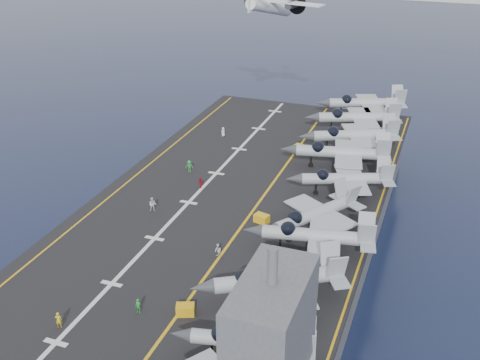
% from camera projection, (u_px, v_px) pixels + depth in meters
% --- Properties ---
extents(ground, '(500.00, 500.00, 0.00)m').
position_uv_depth(ground, '(230.00, 275.00, 84.49)').
color(ground, '#142135').
rests_on(ground, ground).
extents(hull, '(36.00, 90.00, 10.00)m').
position_uv_depth(hull, '(230.00, 244.00, 82.32)').
color(hull, '#56595E').
rests_on(hull, ground).
extents(flight_deck, '(38.00, 92.00, 0.40)m').
position_uv_depth(flight_deck, '(230.00, 211.00, 80.06)').
color(flight_deck, black).
rests_on(flight_deck, hull).
extents(foul_line, '(0.35, 90.00, 0.02)m').
position_uv_depth(foul_line, '(251.00, 213.00, 79.04)').
color(foul_line, gold).
rests_on(foul_line, flight_deck).
extents(landing_centerline, '(0.50, 90.00, 0.02)m').
position_uv_depth(landing_centerline, '(189.00, 202.00, 81.82)').
color(landing_centerline, silver).
rests_on(landing_centerline, flight_deck).
extents(deck_edge_port, '(0.25, 90.00, 0.02)m').
position_uv_depth(deck_edge_port, '(118.00, 190.00, 85.23)').
color(deck_edge_port, gold).
rests_on(deck_edge_port, flight_deck).
extents(deck_edge_stbd, '(0.25, 90.00, 0.02)m').
position_uv_depth(deck_edge_stbd, '(369.00, 234.00, 74.24)').
color(deck_edge_stbd, gold).
rests_on(deck_edge_stbd, flight_deck).
extents(island_superstructure, '(5.00, 10.00, 15.00)m').
position_uv_depth(island_superstructure, '(271.00, 330.00, 46.69)').
color(island_superstructure, '#56595E').
rests_on(island_superstructure, flight_deck).
extents(fighter_jet_1, '(14.68, 11.28, 4.57)m').
position_uv_depth(fighter_jet_1, '(252.00, 340.00, 53.39)').
color(fighter_jet_1, '#A2AAB3').
rests_on(fighter_jet_1, flight_deck).
extents(fighter_jet_2, '(19.13, 17.25, 5.53)m').
position_uv_depth(fighter_jet_2, '(278.00, 278.00, 61.15)').
color(fighter_jet_2, '#9FA9B1').
rests_on(fighter_jet_2, flight_deck).
extents(fighter_jet_3, '(16.87, 12.85, 5.29)m').
position_uv_depth(fighter_jet_3, '(317.00, 234.00, 69.11)').
color(fighter_jet_3, '#979FA8').
rests_on(fighter_jet_3, flight_deck).
extents(fighter_jet_4, '(16.50, 17.91, 5.17)m').
position_uv_depth(fighter_jet_4, '(315.00, 213.00, 73.89)').
color(fighter_jet_4, gray).
rests_on(fighter_jet_4, flight_deck).
extents(fighter_jet_5, '(17.28, 14.45, 5.12)m').
position_uv_depth(fighter_jet_5, '(346.00, 178.00, 83.03)').
color(fighter_jet_5, gray).
rests_on(fighter_jet_5, flight_deck).
extents(fighter_jet_6, '(18.38, 14.10, 5.73)m').
position_uv_depth(fighter_jet_6, '(342.00, 151.00, 90.56)').
color(fighter_jet_6, '#9BA3AA').
rests_on(fighter_jet_6, flight_deck).
extents(fighter_jet_7, '(19.22, 16.56, 5.63)m').
position_uv_depth(fighter_jet_7, '(355.00, 134.00, 97.20)').
color(fighter_jet_7, '#9399A2').
rests_on(fighter_jet_7, flight_deck).
extents(fighter_jet_8, '(19.23, 16.00, 5.71)m').
position_uv_depth(fighter_jet_8, '(358.00, 116.00, 104.66)').
color(fighter_jet_8, '#9FA8AF').
rests_on(fighter_jet_8, flight_deck).
extents(tow_cart_a, '(2.14, 1.78, 1.10)m').
position_uv_depth(tow_cart_a, '(185.00, 310.00, 60.04)').
color(tow_cart_a, gold).
rests_on(tow_cart_a, flight_deck).
extents(tow_cart_b, '(2.09, 1.64, 1.10)m').
position_uv_depth(tow_cart_b, '(262.00, 218.00, 76.73)').
color(tow_cart_b, gold).
rests_on(tow_cart_b, flight_deck).
extents(tow_cart_c, '(2.38, 1.88, 1.25)m').
position_uv_depth(tow_cart_c, '(300.00, 149.00, 97.17)').
color(tow_cart_c, yellow).
rests_on(tow_cart_c, flight_deck).
extents(crew_1, '(1.24, 1.03, 1.77)m').
position_uv_depth(crew_1, '(59.00, 320.00, 58.10)').
color(crew_1, gold).
rests_on(crew_1, flight_deck).
extents(crew_2, '(1.34, 1.07, 1.96)m').
position_uv_depth(crew_2, '(153.00, 204.00, 79.27)').
color(crew_2, silver).
rests_on(crew_2, flight_deck).
extents(crew_3, '(1.25, 0.97, 1.86)m').
position_uv_depth(crew_3, '(189.00, 166.00, 90.38)').
color(crew_3, '#268C33').
rests_on(crew_3, flight_deck).
extents(crew_4, '(1.15, 1.02, 1.60)m').
position_uv_depth(crew_4, '(200.00, 183.00, 85.61)').
color(crew_4, '#B1121B').
rests_on(crew_4, flight_deck).
extents(crew_5, '(1.02, 1.15, 1.60)m').
position_uv_depth(crew_5, '(223.00, 132.00, 103.66)').
color(crew_5, white).
rests_on(crew_5, flight_deck).
extents(crew_6, '(0.97, 0.65, 1.62)m').
position_uv_depth(crew_6, '(138.00, 306.00, 60.14)').
color(crew_6, '#268C33').
rests_on(crew_6, flight_deck).
extents(crew_7, '(1.26, 1.23, 1.76)m').
position_uv_depth(crew_7, '(218.00, 251.00, 69.23)').
color(crew_7, silver).
rests_on(crew_7, flight_deck).
extents(transport_plane, '(26.40, 20.84, 5.53)m').
position_uv_depth(transport_plane, '(270.00, 7.00, 121.53)').
color(transport_plane, white).
extents(fighter_jet_9, '(19.23, 16.00, 5.71)m').
position_uv_depth(fighter_jet_9, '(366.00, 102.00, 111.78)').
color(fighter_jet_9, '#9FA8AF').
rests_on(fighter_jet_9, flight_deck).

